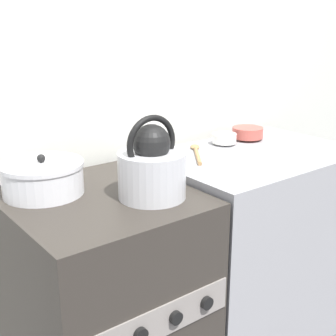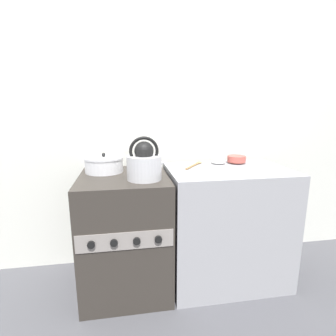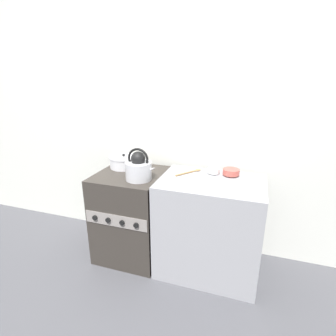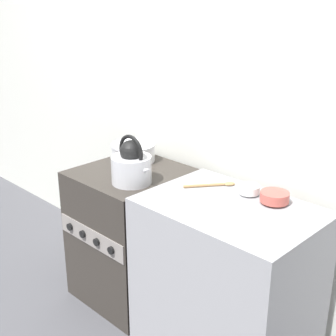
# 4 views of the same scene
# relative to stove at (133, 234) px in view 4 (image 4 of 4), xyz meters

# --- Properties ---
(ground_plane) EXTENTS (12.00, 12.00, 0.00)m
(ground_plane) POSITION_rel_stove_xyz_m (0.00, -0.31, -0.42)
(ground_plane) COLOR #4C4C51
(wall_back) EXTENTS (7.00, 0.06, 2.50)m
(wall_back) POSITION_rel_stove_xyz_m (0.00, 0.38, 0.83)
(wall_back) COLOR silver
(wall_back) RESTS_ON ground_plane
(stove) EXTENTS (0.59, 0.64, 0.83)m
(stove) POSITION_rel_stove_xyz_m (0.00, 0.00, 0.00)
(stove) COLOR #332D28
(stove) RESTS_ON ground_plane
(counter) EXTENTS (0.85, 0.59, 0.86)m
(counter) POSITION_rel_stove_xyz_m (0.74, -0.01, 0.01)
(counter) COLOR #99999E
(counter) RESTS_ON ground_plane
(kettle) EXTENTS (0.27, 0.22, 0.27)m
(kettle) POSITION_rel_stove_xyz_m (0.14, -0.11, 0.52)
(kettle) COLOR silver
(kettle) RESTS_ON stove
(cooking_pot) EXTENTS (0.27, 0.27, 0.14)m
(cooking_pot) POSITION_rel_stove_xyz_m (-0.13, 0.14, 0.47)
(cooking_pot) COLOR silver
(cooking_pot) RESTS_ON stove
(enamel_bowl) EXTENTS (0.14, 0.14, 0.06)m
(enamel_bowl) POSITION_rel_stove_xyz_m (0.87, 0.16, 0.47)
(enamel_bowl) COLOR #B75147
(enamel_bowl) RESTS_ON counter
(small_ceramic_bowl) EXTENTS (0.11, 0.11, 0.05)m
(small_ceramic_bowl) POSITION_rel_stove_xyz_m (0.72, 0.16, 0.47)
(small_ceramic_bowl) COLOR white
(small_ceramic_bowl) RESTS_ON counter
(wooden_spoon) EXTENTS (0.19, 0.24, 0.02)m
(wooden_spoon) POSITION_rel_stove_xyz_m (0.53, 0.12, 0.45)
(wooden_spoon) COLOR #A37A4C
(wooden_spoon) RESTS_ON counter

